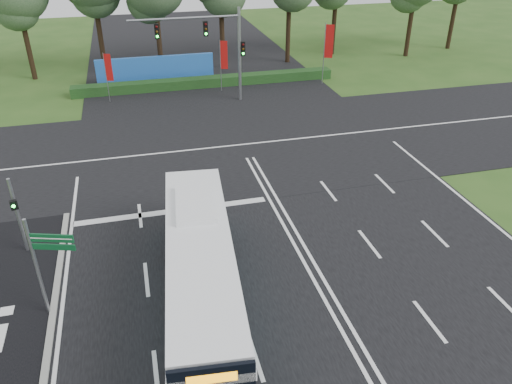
# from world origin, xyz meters

# --- Properties ---
(ground) EXTENTS (120.00, 120.00, 0.00)m
(ground) POSITION_xyz_m (0.00, 0.00, 0.00)
(ground) COLOR #2A4E1A
(ground) RESTS_ON ground
(road_main) EXTENTS (20.00, 120.00, 0.04)m
(road_main) POSITION_xyz_m (0.00, 0.00, 0.02)
(road_main) COLOR black
(road_main) RESTS_ON ground
(road_cross) EXTENTS (120.00, 14.00, 0.05)m
(road_cross) POSITION_xyz_m (0.00, 12.00, 0.03)
(road_cross) COLOR black
(road_cross) RESTS_ON ground
(kerb_strip) EXTENTS (0.25, 18.00, 0.12)m
(kerb_strip) POSITION_xyz_m (-10.10, -3.00, 0.06)
(kerb_strip) COLOR gray
(kerb_strip) RESTS_ON ground
(city_bus) EXTENTS (3.45, 11.55, 3.27)m
(city_bus) POSITION_xyz_m (-4.60, -2.09, 1.64)
(city_bus) COLOR #6CEDFB
(city_bus) RESTS_ON ground
(pedestrian_signal) EXTENTS (0.33, 0.43, 3.63)m
(pedestrian_signal) POSITION_xyz_m (-11.57, 3.28, 1.98)
(pedestrian_signal) COLOR gray
(pedestrian_signal) RESTS_ON ground
(street_sign) EXTENTS (1.56, 0.57, 4.17)m
(street_sign) POSITION_xyz_m (-9.93, -1.12, 2.61)
(street_sign) COLOR gray
(street_sign) RESTS_ON ground
(banner_flag_left) EXTENTS (0.55, 0.21, 3.84)m
(banner_flag_left) POSITION_xyz_m (-7.79, 22.48, 2.53)
(banner_flag_left) COLOR gray
(banner_flag_left) RESTS_ON ground
(banner_flag_mid) EXTENTS (0.60, 0.21, 4.18)m
(banner_flag_mid) POSITION_xyz_m (1.19, 22.96, 2.74)
(banner_flag_mid) COLOR gray
(banner_flag_mid) RESTS_ON ground
(banner_flag_right) EXTENTS (0.70, 0.35, 5.08)m
(banner_flag_right) POSITION_xyz_m (9.99, 22.68, 3.29)
(banner_flag_right) COLOR gray
(banner_flag_right) RESTS_ON ground
(traffic_light_gantry) EXTENTS (8.41, 0.28, 7.00)m
(traffic_light_gantry) POSITION_xyz_m (0.21, 20.50, 4.66)
(traffic_light_gantry) COLOR gray
(traffic_light_gantry) RESTS_ON ground
(hedge) EXTENTS (22.00, 1.20, 0.80)m
(hedge) POSITION_xyz_m (0.00, 24.50, 0.40)
(hedge) COLOR #143513
(hedge) RESTS_ON ground
(blue_hoarding) EXTENTS (10.00, 0.30, 2.20)m
(blue_hoarding) POSITION_xyz_m (-4.00, 27.00, 1.10)
(blue_hoarding) COLOR blue
(blue_hoarding) RESTS_ON ground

